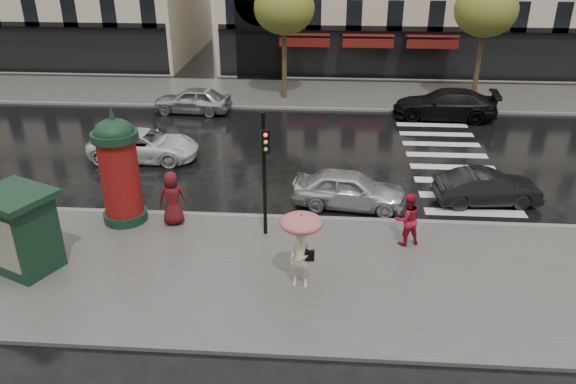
# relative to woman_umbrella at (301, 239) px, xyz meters

# --- Properties ---
(ground) EXTENTS (160.00, 160.00, 0.00)m
(ground) POSITION_rel_woman_umbrella_xyz_m (0.07, 1.09, -1.64)
(ground) COLOR black
(ground) RESTS_ON ground
(near_sidewalk) EXTENTS (90.00, 7.00, 0.12)m
(near_sidewalk) POSITION_rel_woman_umbrella_xyz_m (0.07, 0.59, -1.58)
(near_sidewalk) COLOR #474744
(near_sidewalk) RESTS_ON ground
(far_sidewalk) EXTENTS (90.00, 6.00, 0.12)m
(far_sidewalk) POSITION_rel_woman_umbrella_xyz_m (0.07, 20.09, -1.58)
(far_sidewalk) COLOR #474744
(far_sidewalk) RESTS_ON ground
(near_kerb) EXTENTS (90.00, 0.25, 0.14)m
(near_kerb) POSITION_rel_woman_umbrella_xyz_m (0.07, 4.09, -1.57)
(near_kerb) COLOR slate
(near_kerb) RESTS_ON ground
(far_kerb) EXTENTS (90.00, 0.25, 0.14)m
(far_kerb) POSITION_rel_woman_umbrella_xyz_m (0.07, 17.09, -1.57)
(far_kerb) COLOR slate
(far_kerb) RESTS_ON ground
(zebra_crossing) EXTENTS (3.60, 11.75, 0.01)m
(zebra_crossing) POSITION_rel_woman_umbrella_xyz_m (6.07, 10.69, -1.64)
(zebra_crossing) COLOR silver
(zebra_crossing) RESTS_ON ground
(tree_far_left) EXTENTS (3.40, 3.40, 6.64)m
(tree_far_left) POSITION_rel_woman_umbrella_xyz_m (-1.93, 19.09, 3.53)
(tree_far_left) COLOR #38281C
(tree_far_left) RESTS_ON ground
(tree_far_right) EXTENTS (3.40, 3.40, 6.64)m
(tree_far_right) POSITION_rel_woman_umbrella_xyz_m (9.07, 19.09, 3.53)
(tree_far_right) COLOR #38281C
(tree_far_right) RESTS_ON ground
(woman_umbrella) EXTENTS (1.20, 1.20, 2.31)m
(woman_umbrella) POSITION_rel_woman_umbrella_xyz_m (0.00, 0.00, 0.00)
(woman_umbrella) COLOR #EEE6C4
(woman_umbrella) RESTS_ON near_sidewalk
(woman_red) EXTENTS (1.03, 0.91, 1.77)m
(woman_red) POSITION_rel_woman_umbrella_xyz_m (3.24, 2.55, -0.64)
(woman_red) COLOR #A6142B
(woman_red) RESTS_ON near_sidewalk
(man_burgundy) EXTENTS (1.03, 0.77, 1.90)m
(man_burgundy) POSITION_rel_woman_umbrella_xyz_m (-4.52, 3.35, -0.57)
(man_burgundy) COLOR #531014
(man_burgundy) RESTS_ON near_sidewalk
(morris_column) EXTENTS (1.54, 1.54, 4.13)m
(morris_column) POSITION_rel_woman_umbrella_xyz_m (-6.28, 3.49, 0.46)
(morris_column) COLOR black
(morris_column) RESTS_ON near_sidewalk
(traffic_light) EXTENTS (0.31, 0.41, 4.19)m
(traffic_light) POSITION_rel_woman_umbrella_xyz_m (-1.30, 2.81, 1.02)
(traffic_light) COLOR black
(traffic_light) RESTS_ON near_sidewalk
(newsstand) EXTENTS (2.60, 2.44, 2.49)m
(newsstand) POSITION_rel_woman_umbrella_xyz_m (-8.20, 0.32, -0.24)
(newsstand) COLOR black
(newsstand) RESTS_ON near_sidewalk
(car_silver) EXTENTS (4.31, 2.19, 1.41)m
(car_silver) POSITION_rel_woman_umbrella_xyz_m (1.52, 5.29, -0.94)
(car_silver) COLOR silver
(car_silver) RESTS_ON ground
(car_darkgrey) EXTENTS (3.99, 1.77, 1.27)m
(car_darkgrey) POSITION_rel_woman_umbrella_xyz_m (6.61, 5.91, -1.01)
(car_darkgrey) COLOR black
(car_darkgrey) RESTS_ON ground
(car_white) EXTENTS (4.77, 2.26, 1.32)m
(car_white) POSITION_rel_woman_umbrella_xyz_m (-7.36, 9.29, -0.99)
(car_white) COLOR white
(car_white) RESTS_ON ground
(car_black) EXTENTS (5.55, 2.64, 1.56)m
(car_black) POSITION_rel_woman_umbrella_xyz_m (6.86, 16.09, -0.86)
(car_black) COLOR black
(car_black) RESTS_ON ground
(car_far_silver) EXTENTS (4.33, 2.04, 1.43)m
(car_far_silver) POSITION_rel_woman_umbrella_xyz_m (-6.75, 16.09, -0.93)
(car_far_silver) COLOR #A5A5A9
(car_far_silver) RESTS_ON ground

